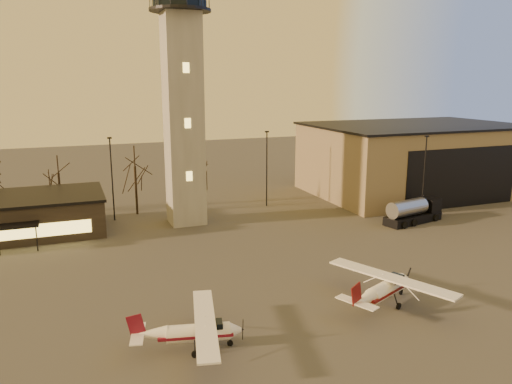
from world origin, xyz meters
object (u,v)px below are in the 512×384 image
at_px(hangar, 414,158).
at_px(fuel_truck, 413,213).
at_px(cessna_front, 388,290).
at_px(cessna_rear, 200,335).
at_px(control_tower, 182,83).

distance_m(hangar, fuel_truck, 17.98).
relative_size(hangar, cessna_front, 3.00).
relative_size(hangar, cessna_rear, 3.18).
bearing_deg(cessna_front, fuel_truck, 23.26).
bearing_deg(cessna_rear, control_tower, 91.17).
bearing_deg(hangar, cessna_rear, -142.13).
bearing_deg(fuel_truck, cessna_front, -144.79).
distance_m(cessna_front, cessna_rear, 15.15).
bearing_deg(fuel_truck, hangar, 39.89).
distance_m(control_tower, cessna_rear, 33.02).
distance_m(hangar, cessna_rear, 53.24).
distance_m(hangar, cessna_front, 41.40).
distance_m(control_tower, fuel_truck, 31.04).
height_order(cessna_rear, fuel_truck, fuel_truck).
bearing_deg(hangar, cessna_front, -130.60).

